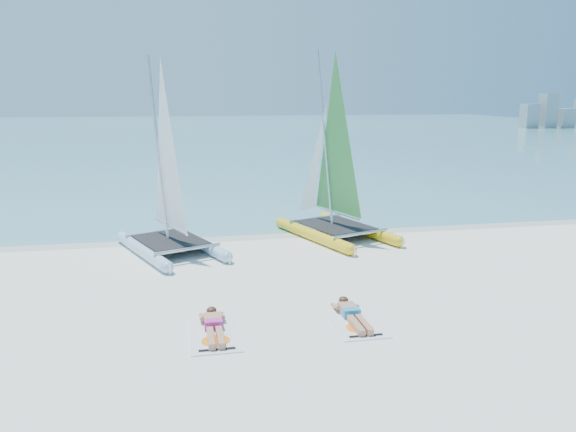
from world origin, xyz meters
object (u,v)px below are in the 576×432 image
towel_a (214,334)px  sunbather_b (352,313)px  catamaran_blue (167,193)px  towel_b (354,322)px  catamaran_yellow (329,176)px  sunbather_a (214,325)px

towel_a → sunbather_b: sunbather_b is taller
catamaran_blue → towel_a: catamaran_blue is taller
towel_a → towel_b: 2.97m
catamaran_yellow → sunbather_b: 7.84m
catamaran_blue → sunbather_b: catamaran_blue is taller
towel_a → sunbather_a: (0.00, 0.19, 0.11)m
catamaran_yellow → towel_b: size_ratio=3.50×
sunbather_b → catamaran_yellow: bearing=78.6°
catamaran_yellow → sunbather_b: bearing=-120.6°
sunbather_a → towel_b: bearing=-2.8°
catamaran_yellow → towel_a: bearing=-139.4°
sunbather_a → towel_a: bearing=-90.0°
towel_a → sunbather_b: (2.97, 0.24, 0.11)m
towel_b → sunbather_b: bearing=90.0°
sunbather_a → towel_b: 2.98m
catamaran_blue → sunbather_a: catamaran_blue is taller
sunbather_a → sunbather_b: bearing=0.9°
sunbather_a → sunbather_b: size_ratio=1.00×
catamaran_blue → catamaran_yellow: catamaran_yellow is taller
catamaran_yellow → towel_b: (-1.50, -7.64, -2.03)m
towel_a → catamaran_yellow: bearing=59.8°
sunbather_a → sunbather_b: 2.97m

